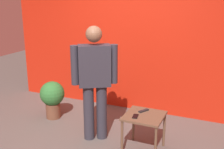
{
  "coord_description": "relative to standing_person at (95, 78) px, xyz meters",
  "views": [
    {
      "loc": [
        1.79,
        -3.23,
        2.17
      ],
      "look_at": [
        0.13,
        0.55,
        0.99
      ],
      "focal_mm": 44.75,
      "sensor_mm": 36.0,
      "label": 1
    }
  ],
  "objects": [
    {
      "name": "standing_person",
      "position": [
        0.0,
        0.0,
        0.0
      ],
      "size": [
        0.65,
        0.46,
        1.76
      ],
      "color": "#2D2D38",
      "rests_on": "ground_plane"
    },
    {
      "name": "ground_plane",
      "position": [
        0.04,
        -0.3,
        -0.98
      ],
      "size": [
        12.0,
        12.0,
        0.0
      ],
      "primitive_type": "plane",
      "color": "#59544F"
    },
    {
      "name": "tv_remote",
      "position": [
        0.75,
        0.07,
        -0.42
      ],
      "size": [
        0.12,
        0.17,
        0.02
      ],
      "primitive_type": "cube",
      "rotation": [
        0.0,
        0.0,
        -0.52
      ],
      "color": "black",
      "rests_on": "side_table"
    },
    {
      "name": "cell_phone",
      "position": [
        0.7,
        -0.15,
        -0.42
      ],
      "size": [
        0.09,
        0.15,
        0.01
      ],
      "primitive_type": "cube",
      "rotation": [
        0.0,
        0.0,
        0.15
      ],
      "color": "black",
      "rests_on": "side_table"
    },
    {
      "name": "back_wall_red",
      "position": [
        0.04,
        1.4,
        0.48
      ],
      "size": [
        4.97,
        0.12,
        2.93
      ],
      "primitive_type": "cube",
      "color": "red",
      "rests_on": "ground_plane"
    },
    {
      "name": "potted_plant",
      "position": [
        -1.05,
        0.36,
        -0.58
      ],
      "size": [
        0.44,
        0.44,
        0.69
      ],
      "color": "brown",
      "rests_on": "ground_plane"
    },
    {
      "name": "side_table",
      "position": [
        0.8,
        -0.05,
        -0.51
      ],
      "size": [
        0.54,
        0.54,
        0.55
      ],
      "color": "brown",
      "rests_on": "ground_plane"
    }
  ]
}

